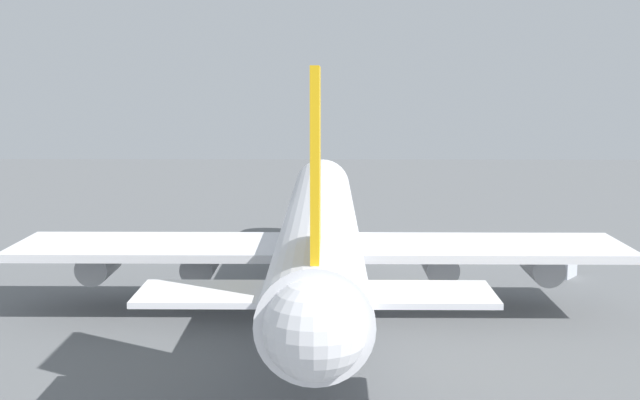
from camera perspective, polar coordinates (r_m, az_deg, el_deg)
ground_plane at (r=73.34m, az=-0.00°, el=-7.29°), size 254.50×254.50×0.00m
cargo_airplane at (r=71.69m, az=-0.00°, el=-2.22°), size 63.62×52.68×20.93m
cargo_container_fore at (r=85.94m, az=16.94°, el=-4.68°), size 3.38×3.31×1.72m
safety_cone_nose at (r=101.10m, az=1.39°, el=-2.62°), size 0.44×0.44×0.63m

